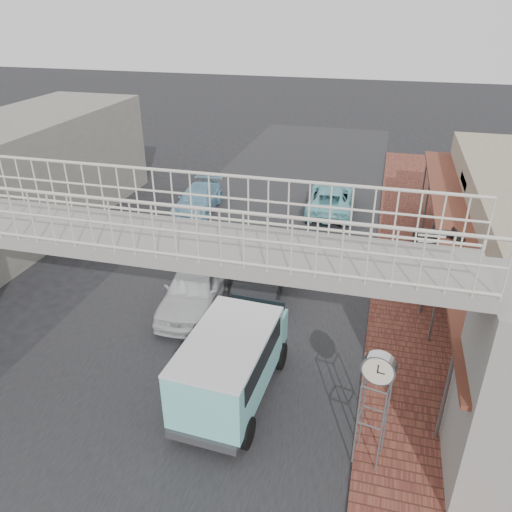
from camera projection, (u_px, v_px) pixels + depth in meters
The scene contains 14 objects.
ground at pixel (210, 328), 16.41m from camera, with size 120.00×120.00×0.00m, color black.
road_strip at pixel (210, 328), 16.41m from camera, with size 10.00×60.00×0.01m, color black.
sidewalk at pixel (414, 306), 17.49m from camera, with size 3.00×40.00×0.10m, color brown.
footbridge at pixel (147, 314), 11.52m from camera, with size 16.40×2.40×6.34m.
building_far_left at pixel (25, 174), 22.91m from camera, with size 5.00×14.00×5.00m, color gray.
white_hatchback at pixel (195, 286), 17.29m from camera, with size 1.84×4.58×1.56m, color silver.
dark_sedan at pixel (263, 269), 18.48m from camera, with size 1.60×4.60×1.51m, color black.
angkot_curb at pixel (331, 199), 25.21m from camera, with size 2.20×4.78×1.33m, color #78C9D0.
angkot_far at pixel (198, 200), 25.22m from camera, with size 1.76×4.34×1.26m, color #6B9FBA.
angkot_van at pixel (231, 357), 12.96m from camera, with size 2.23×4.48×2.14m.
motorcycle_near at pixel (429, 291), 17.46m from camera, with size 0.59×1.69×0.89m, color black.
motorcycle_far at pixel (413, 252), 20.11m from camera, with size 0.45×1.60×0.96m, color black.
street_clock at pixel (378, 373), 10.52m from camera, with size 0.77×0.68×3.03m.
arrow_sign at pixel (458, 246), 15.74m from camera, with size 1.87×1.19×3.22m.
Camera 1 is at (4.89, -12.67, 9.63)m, focal length 35.00 mm.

